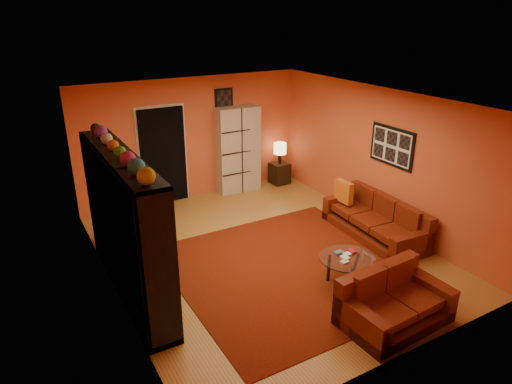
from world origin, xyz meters
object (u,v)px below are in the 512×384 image
entertainment_unit (126,226)px  coffee_table (347,260)px  bowl_chair (131,224)px  sofa (378,221)px  table_lamp (280,149)px  tv (128,225)px  loveseat (391,301)px  storage_cabinet (238,150)px  side_table (279,173)px

entertainment_unit → coffee_table: (2.87, -1.43, -0.67)m
bowl_chair → entertainment_unit: bearing=-105.7°
coffee_table → sofa: bearing=31.5°
table_lamp → bowl_chair: bearing=-163.6°
tv → loveseat: (2.74, -2.51, -0.72)m
bowl_chair → table_lamp: table_lamp is taller
loveseat → storage_cabinet: 5.28m
tv → coffee_table: bearing=-118.3°
coffee_table → bowl_chair: 3.85m
loveseat → coffee_table: (0.08, 0.99, 0.09)m
entertainment_unit → sofa: 4.50m
coffee_table → storage_cabinet: bearing=84.9°
loveseat → bowl_chair: loveseat is taller
loveseat → coffee_table: loveseat is taller
coffee_table → entertainment_unit: bearing=153.5°
tv → side_table: (4.25, 2.59, -0.76)m
entertainment_unit → bowl_chair: 1.77m
sofa → loveseat: same height
storage_cabinet → table_lamp: storage_cabinet is taller
tv → bowl_chair: 1.66m
sofa → storage_cabinet: (-1.16, 3.29, 0.68)m
coffee_table → side_table: 4.36m
loveseat → coffee_table: 1.00m
tv → bowl_chair: (0.39, 1.46, -0.69)m
sofa → loveseat: 2.52m
sofa → coffee_table: sofa is taller
entertainment_unit → sofa: entertainment_unit is taller
storage_cabinet → loveseat: bearing=-92.2°
coffee_table → side_table: bearing=70.9°
tv → storage_cabinet: (3.20, 2.71, -0.04)m
entertainment_unit → side_table: entertainment_unit is taller
storage_cabinet → entertainment_unit: bearing=-136.5°
entertainment_unit → table_lamp: entertainment_unit is taller
tv → table_lamp: size_ratio=2.02×
side_table → table_lamp: table_lamp is taller
sofa → loveseat: size_ratio=1.44×
sofa → entertainment_unit: bearing=177.1°
tv → coffee_table: (2.82, -1.52, -0.63)m
coffee_table → storage_cabinet: storage_cabinet is taller
sofa → side_table: (-0.11, 3.17, -0.04)m
loveseat → side_table: (1.51, 5.10, -0.04)m
side_table → table_lamp: size_ratio=1.02×
loveseat → tv: bearing=44.6°
sofa → tv: bearing=175.8°
entertainment_unit → tv: entertainment_unit is taller
entertainment_unit → storage_cabinet: bearing=40.8°
storage_cabinet → table_lamp: 1.07m
coffee_table → tv: bearing=151.7°
storage_cabinet → table_lamp: size_ratio=3.91×
sofa → table_lamp: size_ratio=4.31×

